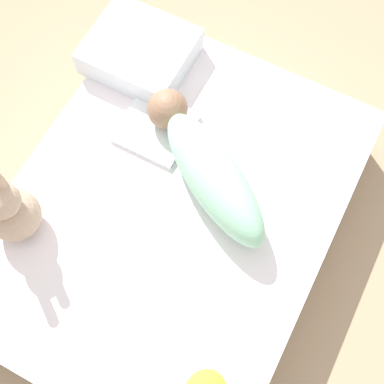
# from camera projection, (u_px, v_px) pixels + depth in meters

# --- Properties ---
(ground_plane) EXTENTS (12.00, 12.00, 0.00)m
(ground_plane) POSITION_uv_depth(u_px,v_px,m) (173.00, 231.00, 1.82)
(ground_plane) COLOR #9E8466
(bed_mattress) EXTENTS (1.22, 0.94, 0.24)m
(bed_mattress) POSITION_uv_depth(u_px,v_px,m) (172.00, 220.00, 1.71)
(bed_mattress) COLOR white
(bed_mattress) RESTS_ON ground_plane
(burp_cloth) EXTENTS (0.21, 0.22, 0.02)m
(burp_cloth) POSITION_uv_depth(u_px,v_px,m) (156.00, 128.00, 1.69)
(burp_cloth) COLOR white
(burp_cloth) RESTS_ON bed_mattress
(swaddled_baby) EXTENTS (0.40, 0.54, 0.18)m
(swaddled_baby) POSITION_uv_depth(u_px,v_px,m) (208.00, 168.00, 1.56)
(swaddled_baby) COLOR #99D6B2
(swaddled_baby) RESTS_ON bed_mattress
(pillow) EXTENTS (0.29, 0.33, 0.10)m
(pillow) POSITION_uv_depth(u_px,v_px,m) (140.00, 51.00, 1.76)
(pillow) COLOR white
(pillow) RESTS_ON bed_mattress
(bunny_plush) EXTENTS (0.16, 0.16, 0.32)m
(bunny_plush) POSITION_uv_depth(u_px,v_px,m) (10.00, 211.00, 1.48)
(bunny_plush) COLOR tan
(bunny_plush) RESTS_ON bed_mattress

